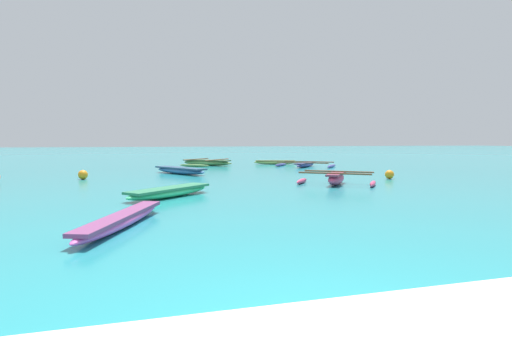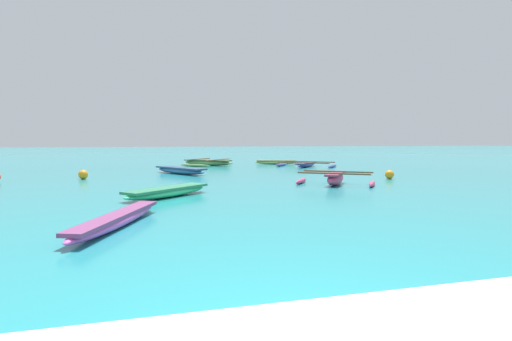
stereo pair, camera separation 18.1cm
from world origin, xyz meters
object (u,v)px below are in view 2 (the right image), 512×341
at_px(moored_boat_2, 335,179).
at_px(moored_boat_4, 306,164).
at_px(moored_boat_0, 180,170).
at_px(moored_boat_3, 208,162).
at_px(mooring_buoy_0, 389,175).
at_px(moored_boat_5, 167,191).
at_px(moored_boat_6, 117,219).
at_px(mooring_buoy_1, 83,175).
at_px(moored_boat_1, 276,162).

xyz_separation_m(moored_boat_2, moored_boat_4, (3.19, 10.96, -0.09)).
relative_size(moored_boat_0, moored_boat_4, 0.88).
relative_size(moored_boat_2, moored_boat_3, 0.83).
height_order(moored_boat_2, mooring_buoy_0, moored_boat_2).
distance_m(moored_boat_0, moored_boat_2, 9.29).
bearing_deg(moored_boat_5, moored_boat_3, 34.70).
xyz_separation_m(moored_boat_4, mooring_buoy_0, (0.45, -9.36, 0.05)).
relative_size(moored_boat_2, moored_boat_4, 0.78).
bearing_deg(moored_boat_0, moored_boat_6, -41.40).
height_order(moored_boat_2, mooring_buoy_1, moored_boat_2).
distance_m(moored_boat_4, mooring_buoy_0, 9.37).
bearing_deg(moored_boat_3, mooring_buoy_0, -19.27).
distance_m(moored_boat_1, moored_boat_3, 5.38).
bearing_deg(moored_boat_0, moored_boat_4, 81.10).
bearing_deg(moored_boat_2, moored_boat_6, 163.44).
relative_size(moored_boat_0, moored_boat_2, 1.12).
bearing_deg(moored_boat_4, moored_boat_3, 103.11).
relative_size(moored_boat_2, mooring_buoy_1, 7.84).
distance_m(moored_boat_2, mooring_buoy_1, 11.83).
relative_size(moored_boat_5, moored_boat_6, 0.80).
bearing_deg(mooring_buoy_1, moored_boat_4, 22.24).
bearing_deg(moored_boat_1, mooring_buoy_0, -65.07).
distance_m(moored_boat_0, moored_boat_6, 13.69).
distance_m(moored_boat_0, moored_boat_5, 9.17).
distance_m(moored_boat_4, mooring_buoy_1, 14.87).
bearing_deg(moored_boat_6, mooring_buoy_1, 32.09).
bearing_deg(mooring_buoy_0, moored_boat_6, -146.51).
height_order(moored_boat_1, moored_boat_3, moored_boat_3).
height_order(moored_boat_5, mooring_buoy_0, mooring_buoy_0).
height_order(moored_boat_3, moored_boat_5, moored_boat_3).
height_order(moored_boat_0, moored_boat_1, moored_boat_0).
bearing_deg(moored_boat_5, moored_boat_2, -27.42).
bearing_deg(moored_boat_6, moored_boat_5, 4.62).
xyz_separation_m(moored_boat_4, moored_boat_5, (-10.16, -12.83, 0.01)).
height_order(moored_boat_1, mooring_buoy_0, mooring_buoy_0).
bearing_deg(moored_boat_6, moored_boat_4, -12.92).
height_order(moored_boat_1, mooring_buoy_1, mooring_buoy_1).
bearing_deg(mooring_buoy_1, moored_boat_6, -78.55).
distance_m(moored_boat_6, mooring_buoy_0, 14.23).
relative_size(moored_boat_1, mooring_buoy_1, 7.43).
height_order(moored_boat_3, mooring_buoy_0, moored_boat_3).
bearing_deg(moored_boat_0, moored_boat_3, 128.75).
distance_m(moored_boat_2, moored_boat_3, 14.61).
xyz_separation_m(moored_boat_4, moored_boat_6, (-11.42, -17.21, -0.01)).
height_order(moored_boat_0, moored_boat_4, moored_boat_0).
xyz_separation_m(moored_boat_5, mooring_buoy_1, (-3.60, 7.20, 0.04)).
height_order(moored_boat_3, mooring_buoy_1, moored_boat_3).
bearing_deg(moored_boat_2, moored_boat_4, 19.93).
height_order(moored_boat_1, moored_boat_2, moored_boat_2).
relative_size(moored_boat_3, moored_boat_4, 0.94).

